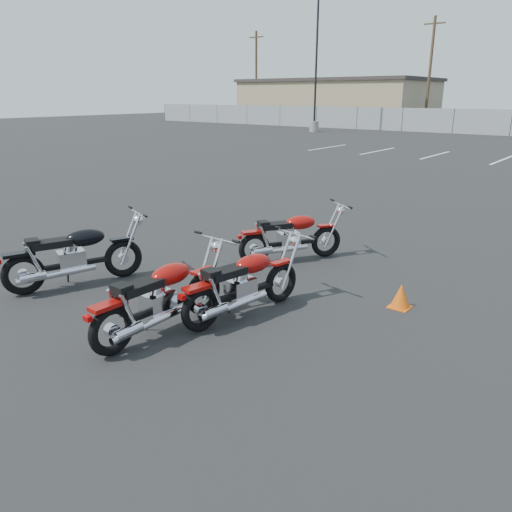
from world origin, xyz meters
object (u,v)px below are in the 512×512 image
Objects in this scene: motorcycle_front_red at (291,236)px; motorcycle_rear_red at (243,284)px; motorcycle_second_black at (74,256)px; motorcycle_third_red at (161,297)px.

motorcycle_rear_red reaches higher than motorcycle_front_red.
motorcycle_second_black is at bearing -122.08° from motorcycle_front_red.
motorcycle_second_black is 2.81m from motorcycle_rear_red.
motorcycle_third_red is at bearing -83.94° from motorcycle_front_red.
motorcycle_second_black is 1.01× the size of motorcycle_third_red.
motorcycle_second_black is at bearing 173.26° from motorcycle_third_red.
motorcycle_front_red is 0.89× the size of motorcycle_third_red.
motorcycle_rear_red is (0.47, 1.00, -0.02)m from motorcycle_third_red.
motorcycle_second_black is 1.06× the size of motorcycle_rear_red.
motorcycle_second_black reaches higher than motorcycle_rear_red.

